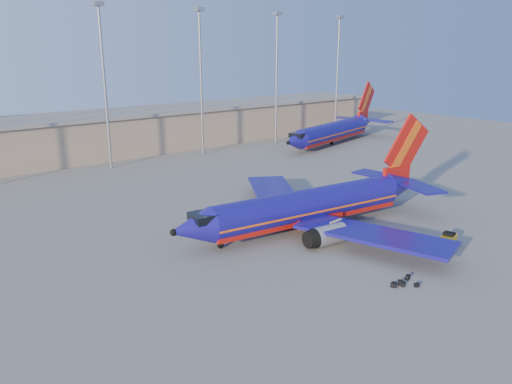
{
  "coord_description": "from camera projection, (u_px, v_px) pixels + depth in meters",
  "views": [
    {
      "loc": [
        -40.23,
        -40.09,
        21.12
      ],
      "look_at": [
        -3.1,
        6.01,
        4.0
      ],
      "focal_mm": 35.0,
      "sensor_mm": 36.0,
      "label": 1
    }
  ],
  "objects": [
    {
      "name": "ground",
      "position": [
        307.0,
        230.0,
        60.1
      ],
      "size": [
        220.0,
        220.0,
        0.0
      ],
      "primitive_type": "plane",
      "color": "slate",
      "rests_on": "ground"
    },
    {
      "name": "terminal_building",
      "position": [
        153.0,
        128.0,
        108.32
      ],
      "size": [
        122.0,
        16.0,
        8.5
      ],
      "color": "#8A725F",
      "rests_on": "ground"
    },
    {
      "name": "light_mast_row",
      "position": [
        155.0,
        68.0,
        92.66
      ],
      "size": [
        101.6,
        1.6,
        28.65
      ],
      "color": "gray",
      "rests_on": "ground"
    },
    {
      "name": "aircraft_main",
      "position": [
        313.0,
        206.0,
        60.4
      ],
      "size": [
        37.83,
        36.2,
        12.83
      ],
      "rotation": [
        0.0,
        0.0,
        -0.12
      ],
      "color": "navy",
      "rests_on": "ground"
    },
    {
      "name": "aircraft_second",
      "position": [
        334.0,
        131.0,
        113.41
      ],
      "size": [
        38.54,
        17.7,
        13.27
      ],
      "rotation": [
        0.0,
        0.0,
        0.24
      ],
      "color": "navy",
      "rests_on": "ground"
    },
    {
      "name": "baggage_tug",
      "position": [
        449.0,
        239.0,
        55.06
      ],
      "size": [
        2.45,
        1.81,
        1.58
      ],
      "rotation": [
        0.0,
        0.0,
        0.24
      ],
      "color": "gold",
      "rests_on": "ground"
    },
    {
      "name": "luggage_pile",
      "position": [
        402.0,
        283.0,
        46.14
      ],
      "size": [
        2.92,
        1.87,
        0.46
      ],
      "color": "black",
      "rests_on": "ground"
    }
  ]
}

